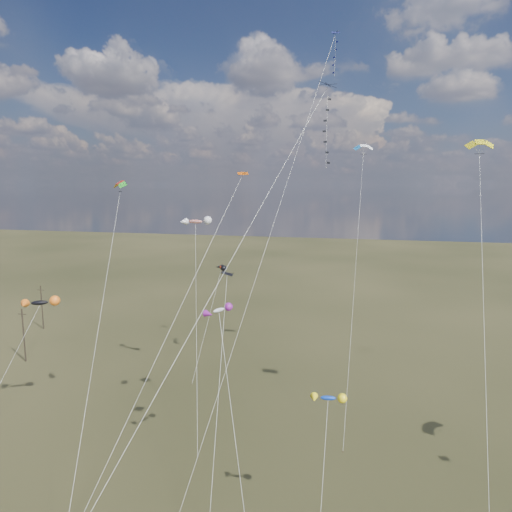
% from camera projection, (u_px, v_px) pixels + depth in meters
% --- Properties ---
extents(utility_pole_near, '(1.40, 0.20, 8.00)m').
position_uv_depth(utility_pole_near, '(24.00, 335.00, 66.90)').
color(utility_pole_near, black).
rests_on(utility_pole_near, ground).
extents(utility_pole_far, '(1.40, 0.20, 8.00)m').
position_uv_depth(utility_pole_far, '(42.00, 307.00, 82.20)').
color(utility_pole_far, black).
rests_on(utility_pole_far, ground).
extents(diamond_black_high, '(14.66, 24.92, 33.48)m').
position_uv_depth(diamond_black_high, '(312.00, 149.00, 33.43)').
color(diamond_black_high, black).
rests_on(diamond_black_high, ground).
extents(diamond_navy_tall, '(10.13, 24.18, 42.52)m').
position_uv_depth(diamond_navy_tall, '(324.00, 84.00, 48.75)').
color(diamond_navy_tall, '#0C1146').
rests_on(diamond_navy_tall, ground).
extents(diamond_black_mid, '(1.92, 10.50, 18.67)m').
position_uv_depth(diamond_black_mid, '(223.00, 332.00, 36.44)').
color(diamond_black_mid, black).
rests_on(diamond_black_mid, ground).
extents(diamond_orange_center, '(9.31, 17.09, 26.94)m').
position_uv_depth(diamond_orange_center, '(194.00, 276.00, 35.58)').
color(diamond_orange_center, '#C74902').
rests_on(diamond_orange_center, ground).
extents(parafoil_yellow, '(2.84, 20.62, 30.18)m').
position_uv_depth(parafoil_yellow, '(480.00, 144.00, 39.92)').
color(parafoil_yellow, gold).
rests_on(parafoil_yellow, ground).
extents(parafoil_blue_white, '(2.49, 18.77, 31.26)m').
position_uv_depth(parafoil_blue_white, '(364.00, 147.00, 56.79)').
color(parafoil_blue_white, '#1769AF').
rests_on(parafoil_blue_white, ground).
extents(parafoil_tricolor, '(6.16, 19.97, 26.52)m').
position_uv_depth(parafoil_tricolor, '(119.00, 186.00, 41.11)').
color(parafoil_tricolor, orange).
rests_on(parafoil_tricolor, ground).
extents(novelty_black_orange, '(3.55, 13.39, 14.12)m').
position_uv_depth(novelty_black_orange, '(39.00, 303.00, 48.25)').
color(novelty_black_orange, black).
rests_on(novelty_black_orange, ground).
extents(novelty_orange_black, '(2.73, 9.33, 14.73)m').
position_uv_depth(novelty_orange_black, '(221.00, 268.00, 64.73)').
color(novelty_orange_black, red).
rests_on(novelty_orange_black, ground).
extents(novelty_white_purple, '(6.85, 12.50, 15.85)m').
position_uv_depth(novelty_white_purple, '(219.00, 311.00, 38.10)').
color(novelty_white_purple, silver).
rests_on(novelty_white_purple, ground).
extents(novelty_redwhite_stripe, '(7.54, 15.76, 22.04)m').
position_uv_depth(novelty_redwhite_stripe, '(195.00, 222.00, 55.67)').
color(novelty_redwhite_stripe, red).
rests_on(novelty_redwhite_stripe, ground).
extents(novelty_blue_yellow, '(2.22, 7.37, 11.47)m').
position_uv_depth(novelty_blue_yellow, '(328.00, 399.00, 31.79)').
color(novelty_blue_yellow, '#0E35AA').
rests_on(novelty_blue_yellow, ground).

